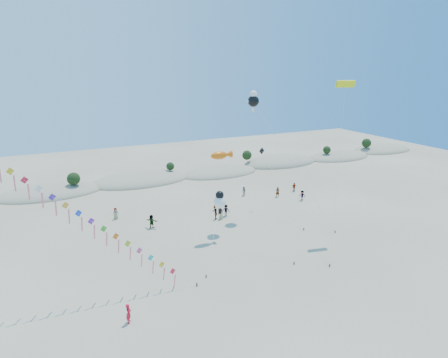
# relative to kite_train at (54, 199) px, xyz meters

# --- Properties ---
(ground) EXTENTS (160.00, 160.00, 0.00)m
(ground) POSITION_rel_kite_train_xyz_m (15.21, -10.34, -9.93)
(ground) COLOR gray
(ground) RESTS_ON ground
(dune_ridge) EXTENTS (145.30, 11.49, 5.57)m
(dune_ridge) POSITION_rel_kite_train_xyz_m (16.26, 34.80, -9.82)
(dune_ridge) COLOR gray
(dune_ridge) RESTS_ON ground
(kite_train) EXTENTS (22.34, 6.54, 19.00)m
(kite_train) POSITION_rel_kite_train_xyz_m (0.00, 0.00, 0.00)
(kite_train) COLOR #3F2D1E
(kite_train) RESTS_ON ground
(fish_kite) EXTENTS (5.23, 11.54, 10.98)m
(fish_kite) POSITION_rel_kite_train_xyz_m (19.39, 7.00, 0.53)
(fish_kite) COLOR #3F2D1E
(fish_kite) RESTS_ON ground
(cartoon_kite_low) EXTENTS (6.81, 10.43, 5.75)m
(cartoon_kite_low) POSITION_rel_kite_train_xyz_m (19.23, 7.25, -5.50)
(cartoon_kite_low) COLOR #3F2D1E
(cartoon_kite_low) RESTS_ON ground
(cartoon_kite_high) EXTENTS (7.08, 12.76, 17.89)m
(cartoon_kite_high) POSITION_rel_kite_train_xyz_m (26.88, 12.45, 6.64)
(cartoon_kite_high) COLOR #3F2D1E
(cartoon_kite_high) RESTS_ON ground
(parafoil_kite) EXTENTS (8.81, 8.76, 19.46)m
(parafoil_kite) POSITION_rel_kite_train_xyz_m (33.75, 2.00, 8.79)
(parafoil_kite) COLOR #3F2D1E
(parafoil_kite) RESTS_ON ground
(dark_kite) EXTENTS (1.07, 11.08, 9.32)m
(dark_kite) POSITION_rel_kite_train_xyz_m (29.43, 11.30, -3.25)
(dark_kite) COLOR #3F2D1E
(dark_kite) RESTS_ON ground
(flyer_foreground) EXTENTS (0.66, 0.77, 1.78)m
(flyer_foreground) POSITION_rel_kite_train_xyz_m (4.59, -6.11, -9.04)
(flyer_foreground) COLOR red
(flyer_foreground) RESTS_ON ground
(beachgoers) EXTENTS (31.53, 8.34, 1.87)m
(beachgoers) POSITION_rel_kite_train_xyz_m (22.61, 13.92, -9.07)
(beachgoers) COLOR slate
(beachgoers) RESTS_ON ground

